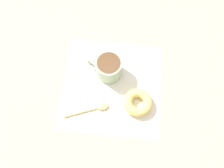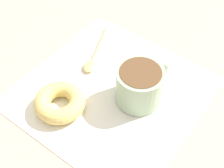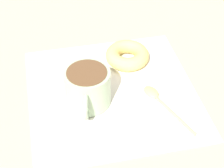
% 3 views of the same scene
% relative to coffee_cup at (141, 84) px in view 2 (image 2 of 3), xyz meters
% --- Properties ---
extents(ground_plane, '(1.20, 1.20, 0.02)m').
position_rel_coffee_cup_xyz_m(ground_plane, '(-0.00, 0.04, -0.05)').
color(ground_plane, tan).
extents(napkin, '(0.34, 0.34, 0.00)m').
position_rel_coffee_cup_xyz_m(napkin, '(-0.02, 0.05, -0.04)').
color(napkin, white).
rests_on(napkin, ground_plane).
extents(coffee_cup, '(0.11, 0.09, 0.07)m').
position_rel_coffee_cup_xyz_m(coffee_cup, '(0.00, 0.00, 0.00)').
color(coffee_cup, '#9EB793').
rests_on(coffee_cup, napkin).
extents(donut, '(0.09, 0.09, 0.03)m').
position_rel_coffee_cup_xyz_m(donut, '(-0.10, 0.11, -0.02)').
color(donut, '#E5C66B').
rests_on(donut, napkin).
extents(spoon, '(0.14, 0.06, 0.01)m').
position_rel_coffee_cup_xyz_m(spoon, '(0.03, 0.13, -0.03)').
color(spoon, '#D8B772').
rests_on(spoon, napkin).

